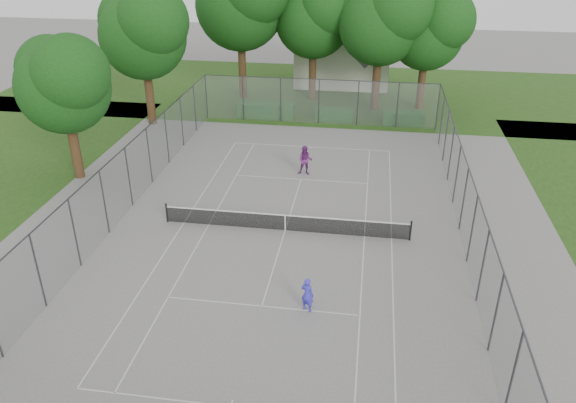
# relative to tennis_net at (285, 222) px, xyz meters

# --- Properties ---
(ground) EXTENTS (120.00, 120.00, 0.00)m
(ground) POSITION_rel_tennis_net_xyz_m (0.00, 0.00, -0.51)
(ground) COLOR slate
(ground) RESTS_ON ground
(grass_far) EXTENTS (60.00, 20.00, 0.00)m
(grass_far) POSITION_rel_tennis_net_xyz_m (0.00, 26.00, -0.51)
(grass_far) COLOR #234413
(grass_far) RESTS_ON ground
(court_markings) EXTENTS (11.03, 23.83, 0.01)m
(court_markings) POSITION_rel_tennis_net_xyz_m (0.00, 0.00, -0.50)
(court_markings) COLOR beige
(court_markings) RESTS_ON ground
(tennis_net) EXTENTS (12.87, 0.10, 1.10)m
(tennis_net) POSITION_rel_tennis_net_xyz_m (0.00, 0.00, 0.00)
(tennis_net) COLOR black
(tennis_net) RESTS_ON ground
(perimeter_fence) EXTENTS (18.08, 34.08, 3.52)m
(perimeter_fence) POSITION_rel_tennis_net_xyz_m (0.00, 0.00, 1.30)
(perimeter_fence) COLOR #38383D
(perimeter_fence) RESTS_ON ground
(tree_far_midleft) EXTENTS (7.42, 6.78, 10.67)m
(tree_far_midleft) POSITION_rel_tennis_net_xyz_m (-1.16, 23.49, 6.82)
(tree_far_midleft) COLOR #3C2615
(tree_far_midleft) RESTS_ON ground
(tree_far_midright) EXTENTS (7.68, 7.01, 11.04)m
(tree_far_midright) POSITION_rel_tennis_net_xyz_m (4.40, 21.23, 7.07)
(tree_far_midright) COLOR #3C2615
(tree_far_midright) RESTS_ON ground
(tree_far_right) EXTENTS (6.77, 6.18, 9.73)m
(tree_far_right) POSITION_rel_tennis_net_xyz_m (8.14, 22.04, 6.17)
(tree_far_right) COLOR #3C2615
(tree_far_right) RESTS_ON ground
(tree_side_back) EXTENTS (7.35, 6.71, 10.56)m
(tree_side_back) POSITION_rel_tennis_net_xyz_m (-12.81, 14.99, 6.75)
(tree_side_back) COLOR #3C2615
(tree_side_back) RESTS_ON ground
(tree_side_front) EXTENTS (6.25, 5.70, 8.98)m
(tree_side_front) POSITION_rel_tennis_net_xyz_m (-13.71, 4.67, 5.66)
(tree_side_front) COLOR #3C2615
(tree_side_front) RESTS_ON ground
(hedge_left) EXTENTS (4.53, 1.36, 1.13)m
(hedge_left) POSITION_rel_tennis_net_xyz_m (-4.34, 17.92, 0.06)
(hedge_left) COLOR #1A4F19
(hedge_left) RESTS_ON ground
(hedge_mid) EXTENTS (3.06, 0.88, 0.96)m
(hedge_mid) POSITION_rel_tennis_net_xyz_m (1.19, 17.95, -0.03)
(hedge_mid) COLOR #1A4F19
(hedge_mid) RESTS_ON ground
(hedge_right) EXTENTS (3.20, 1.17, 0.96)m
(hedge_right) POSITION_rel_tennis_net_xyz_m (6.62, 17.86, -0.03)
(hedge_right) COLOR #1A4F19
(hedge_right) RESTS_ON ground
(house) EXTENTS (8.69, 6.74, 10.82)m
(house) POSITION_rel_tennis_net_xyz_m (1.07, 29.41, 3.85)
(house) COLOR silver
(house) RESTS_ON ground
(girl_player) EXTENTS (0.68, 0.57, 1.58)m
(girl_player) POSITION_rel_tennis_net_xyz_m (1.92, -6.36, 0.28)
(girl_player) COLOR #3C37D1
(girl_player) RESTS_ON ground
(woman_player) EXTENTS (0.92, 0.72, 1.89)m
(woman_player) POSITION_rel_tennis_net_xyz_m (0.15, 7.23, 0.43)
(woman_player) COLOR #702674
(woman_player) RESTS_ON ground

